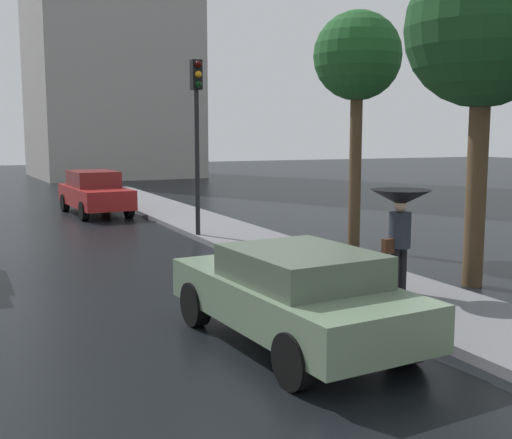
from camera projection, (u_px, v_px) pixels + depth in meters
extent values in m
cube|color=maroon|center=(95.00, 196.00, 21.80)|extent=(1.90, 4.47, 0.65)
cube|color=maroon|center=(93.00, 179.00, 21.90)|extent=(1.56, 2.24, 0.55)
cylinder|color=black|center=(65.00, 203.00, 22.74)|extent=(0.26, 0.64, 0.63)
cylinder|color=black|center=(106.00, 201.00, 23.45)|extent=(0.26, 0.64, 0.63)
cylinder|color=black|center=(84.00, 211.00, 20.23)|extent=(0.26, 0.64, 0.63)
cylinder|color=black|center=(129.00, 208.00, 20.94)|extent=(0.26, 0.64, 0.63)
cube|color=slate|center=(292.00, 299.00, 8.26)|extent=(2.04, 4.12, 0.56)
cube|color=#4D5C49|center=(301.00, 266.00, 8.01)|extent=(1.67, 2.04, 0.41)
cylinder|color=black|center=(196.00, 304.00, 9.05)|extent=(0.27, 0.65, 0.64)
cylinder|color=black|center=(289.00, 291.00, 9.83)|extent=(0.27, 0.65, 0.64)
cylinder|color=black|center=(294.00, 361.00, 6.77)|extent=(0.27, 0.65, 0.64)
cylinder|color=black|center=(406.00, 338.00, 7.55)|extent=(0.27, 0.65, 0.64)
cylinder|color=black|center=(402.00, 270.00, 10.42)|extent=(0.14, 0.14, 0.76)
cylinder|color=black|center=(395.00, 271.00, 10.32)|extent=(0.14, 0.14, 0.76)
cylinder|color=#232833|center=(400.00, 230.00, 10.28)|extent=(0.36, 0.36, 0.59)
sphere|color=tan|center=(400.00, 206.00, 10.23)|extent=(0.21, 0.21, 0.21)
cube|color=#3F2314|center=(388.00, 246.00, 10.17)|extent=(0.21, 0.13, 0.24)
cylinder|color=#4C4C51|center=(400.00, 212.00, 10.24)|extent=(0.02, 0.02, 0.72)
cone|color=black|center=(401.00, 198.00, 10.21)|extent=(1.00, 1.00, 0.26)
cylinder|color=black|center=(197.00, 163.00, 16.29)|extent=(0.12, 0.12, 3.75)
cube|color=black|center=(196.00, 75.00, 16.00)|extent=(0.26, 0.26, 0.75)
sphere|color=#360503|center=(198.00, 64.00, 15.81)|extent=(0.17, 0.17, 0.17)
sphere|color=orange|center=(198.00, 74.00, 15.84)|extent=(0.17, 0.17, 0.17)
sphere|color=black|center=(199.00, 84.00, 15.87)|extent=(0.17, 0.17, 0.17)
cylinder|color=#4C3823|center=(476.00, 187.00, 11.26)|extent=(0.36, 0.36, 3.62)
sphere|color=#19421E|center=(484.00, 28.00, 10.89)|extent=(2.75, 2.75, 2.75)
cylinder|color=#4C3823|center=(355.00, 169.00, 14.99)|extent=(0.29, 0.29, 3.86)
sphere|color=#1E5123|center=(358.00, 56.00, 14.63)|extent=(2.07, 2.07, 2.07)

